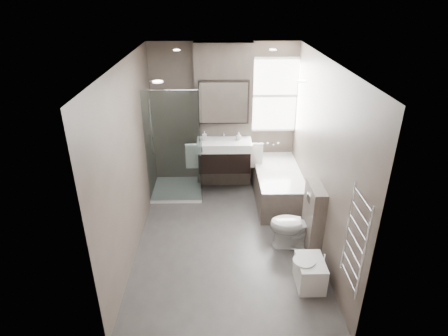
{
  "coord_description": "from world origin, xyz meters",
  "views": [
    {
      "loc": [
        -0.14,
        -4.63,
        3.42
      ],
      "look_at": [
        -0.03,
        0.15,
        1.09
      ],
      "focal_mm": 30.0,
      "sensor_mm": 36.0,
      "label": 1
    }
  ],
  "objects_px": {
    "vanity": "(224,154)",
    "toilet": "(295,225)",
    "bathtub": "(278,184)",
    "bidet": "(310,272)"
  },
  "relations": [
    {
      "from": "vanity",
      "to": "toilet",
      "type": "bearing_deg",
      "value": -59.42
    },
    {
      "from": "bathtub",
      "to": "toilet",
      "type": "xyz_separation_m",
      "value": [
        0.05,
        -1.32,
        0.04
      ]
    },
    {
      "from": "bathtub",
      "to": "bidet",
      "type": "relative_size",
      "value": 3.32
    },
    {
      "from": "vanity",
      "to": "toilet",
      "type": "relative_size",
      "value": 1.33
    },
    {
      "from": "bathtub",
      "to": "bidet",
      "type": "xyz_separation_m",
      "value": [
        0.09,
        -2.11,
        -0.12
      ]
    },
    {
      "from": "vanity",
      "to": "bidet",
      "type": "distance_m",
      "value": 2.69
    },
    {
      "from": "toilet",
      "to": "bidet",
      "type": "height_order",
      "value": "toilet"
    },
    {
      "from": "vanity",
      "to": "bathtub",
      "type": "height_order",
      "value": "vanity"
    },
    {
      "from": "bathtub",
      "to": "vanity",
      "type": "bearing_deg",
      "value": 160.63
    },
    {
      "from": "vanity",
      "to": "bidet",
      "type": "bearing_deg",
      "value": -67.38
    }
  ]
}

